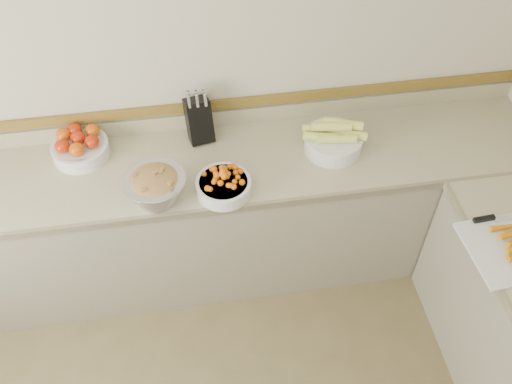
{
  "coord_description": "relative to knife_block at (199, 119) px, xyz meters",
  "views": [
    {
      "loc": [
        0.06,
        -0.5,
        3.08
      ],
      "look_at": [
        0.35,
        1.35,
        1.0
      ],
      "focal_mm": 40.0,
      "sensor_mm": 36.0,
      "label": 1
    }
  ],
  "objects": [
    {
      "name": "back_wall",
      "position": [
        -0.12,
        0.1,
        0.27
      ],
      "size": [
        4.0,
        0.0,
        4.0
      ],
      "primitive_type": "plane",
      "rotation": [
        1.57,
        0.0,
        0.0
      ],
      "color": "#BAB499",
      "rests_on": "ground_plane"
    },
    {
      "name": "tomato_bowl",
      "position": [
        -0.65,
        -0.04,
        -0.07
      ],
      "size": [
        0.31,
        0.31,
        0.15
      ],
      "color": "silver",
      "rests_on": "counter_back"
    },
    {
      "name": "rhubarb_bowl",
      "position": [
        -0.26,
        -0.43,
        -0.04
      ],
      "size": [
        0.32,
        0.32,
        0.18
      ],
      "color": "#B2B2BA",
      "rests_on": "counter_back"
    },
    {
      "name": "counter_back",
      "position": [
        -0.12,
        -0.22,
        -0.58
      ],
      "size": [
        4.0,
        0.65,
        1.08
      ],
      "color": "tan",
      "rests_on": "ground_plane"
    },
    {
      "name": "cherry_tomato_bowl",
      "position": [
        0.08,
        -0.43,
        -0.08
      ],
      "size": [
        0.29,
        0.29,
        0.16
      ],
      "color": "silver",
      "rests_on": "counter_back"
    },
    {
      "name": "corn_bowl",
      "position": [
        0.71,
        -0.21,
        -0.06
      ],
      "size": [
        0.35,
        0.32,
        0.19
      ],
      "color": "silver",
      "rests_on": "counter_back"
    },
    {
      "name": "knife_block",
      "position": [
        0.0,
        0.0,
        0.0
      ],
      "size": [
        0.16,
        0.18,
        0.33
      ],
      "color": "black",
      "rests_on": "counter_back"
    }
  ]
}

